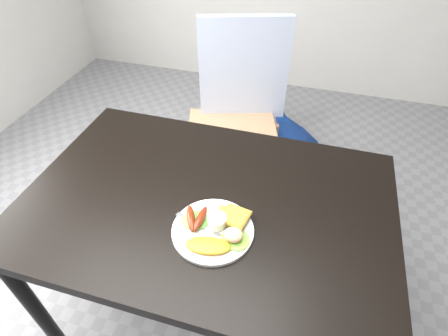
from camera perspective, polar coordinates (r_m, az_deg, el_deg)
The scene contains 15 objects.
room_floor at distance 1.78m, azimuth -1.95°, elevation -21.96°, with size 4.00×4.50×0.02m, color gray.
dining_table at distance 1.16m, azimuth -2.78°, elevation -5.73°, with size 1.20×0.80×0.04m, color black.
dining_chair at distance 1.90m, azimuth 1.38°, elevation 5.19°, with size 0.48×0.48×0.06m, color #AC7C5A.
person at distance 1.67m, azimuth 12.08°, elevation 14.69°, with size 0.61×0.41×1.69m, color navy.
plate at distance 1.05m, azimuth -1.84°, elevation -10.14°, with size 0.24×0.24×0.01m, color white.
lettuce_left at distance 1.07m, azimuth -4.74°, elevation -8.45°, with size 0.09×0.08×0.01m, color green.
lettuce_right at distance 1.02m, azimuth 1.84°, elevation -11.53°, with size 0.09×0.08×0.01m, color olive.
omelette at distance 1.00m, azimuth -2.66°, elevation -12.52°, with size 0.13×0.06×0.02m, color #FBA92C.
sausage_a at distance 1.05m, azimuth -5.40°, elevation -8.19°, with size 0.03×0.10×0.03m, color #602F15.
sausage_b at distance 1.05m, azimuth -3.89°, elevation -8.27°, with size 0.02×0.10×0.02m, color brown.
ramekin at distance 1.05m, azimuth -1.17°, elevation -8.68°, with size 0.06×0.06×0.03m, color white.
toast_a at distance 1.07m, azimuth 0.68°, elevation -7.94°, with size 0.07×0.07×0.01m, color #924318.
toast_b at distance 1.05m, azimuth 1.82°, elevation -8.03°, with size 0.08×0.08×0.01m, color olive.
potato_salad at distance 1.01m, azimuth 1.56°, elevation -10.84°, with size 0.06×0.05×0.03m, color beige.
fork at distance 1.06m, azimuth -3.90°, elevation -9.40°, with size 0.18×0.01×0.00m, color #ADAFB7.
Camera 1 is at (0.27, -0.73, 1.59)m, focal length 28.00 mm.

